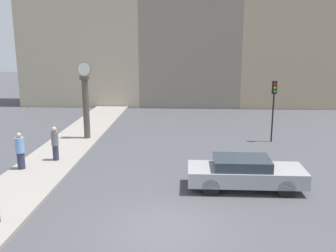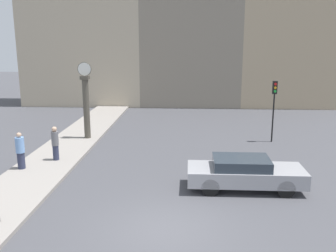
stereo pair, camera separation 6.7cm
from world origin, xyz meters
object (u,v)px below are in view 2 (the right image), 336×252
Objects in this scene: traffic_light_far at (274,99)px; street_clock at (86,103)px; pedestrian_grey_jacket at (55,143)px; pedestrian_blue_stripe at (20,151)px; sedan_car at (244,173)px.

street_clock reaches higher than traffic_light_far.
pedestrian_blue_stripe is at bearing -130.15° from pedestrian_grey_jacket.
sedan_car is 11.31m from street_clock.
pedestrian_blue_stripe is (-1.57, -5.75, -1.33)m from street_clock.
street_clock is 4.60m from pedestrian_grey_jacket.
street_clock reaches higher than pedestrian_blue_stripe.
street_clock is 6.11m from pedestrian_blue_stripe.
sedan_car is 1.29× the size of traffic_light_far.
pedestrian_blue_stripe is at bearing -105.30° from street_clock.
sedan_car is 2.74× the size of pedestrian_blue_stripe.
pedestrian_grey_jacket is (-0.42, -4.38, -1.32)m from street_clock.
traffic_light_far is (2.71, 7.54, 1.93)m from sedan_car.
pedestrian_blue_stripe is 1.79m from pedestrian_grey_jacket.
sedan_car is 2.77× the size of pedestrian_grey_jacket.
pedestrian_grey_jacket is at bearing -158.22° from traffic_light_far.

